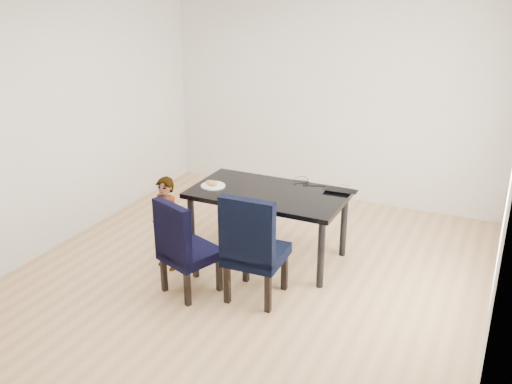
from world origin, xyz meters
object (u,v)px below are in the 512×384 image
at_px(chair_right, 256,245).
at_px(plate, 213,186).
at_px(child, 166,224).
at_px(laptop, 342,189).
at_px(dining_table, 268,225).
at_px(chair_left, 190,246).

distance_m(chair_right, plate, 1.08).
distance_m(child, laptop, 1.84).
bearing_deg(chair_right, dining_table, 104.17).
xyz_separation_m(chair_left, laptop, (1.05, 1.31, 0.29)).
relative_size(dining_table, plate, 6.17).
relative_size(chair_left, laptop, 2.73).
xyz_separation_m(dining_table, plate, (-0.59, -0.11, 0.38)).
distance_m(chair_left, chair_right, 0.63).
xyz_separation_m(chair_left, chair_right, (0.60, 0.18, 0.05)).
height_order(chair_left, plate, chair_left).
height_order(plate, laptop, laptop).
bearing_deg(dining_table, plate, -169.38).
height_order(chair_right, laptop, chair_right).
bearing_deg(child, dining_table, 49.64).
distance_m(child, plate, 0.65).
bearing_deg(plate, dining_table, 10.62).
bearing_deg(child, plate, 77.23).
distance_m(dining_table, chair_left, 1.03).
xyz_separation_m(child, plate, (0.25, 0.54, 0.27)).
relative_size(dining_table, laptop, 4.56).
xyz_separation_m(dining_table, child, (-0.84, -0.65, 0.12)).
height_order(dining_table, laptop, laptop).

